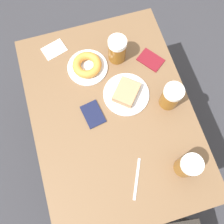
{
  "coord_description": "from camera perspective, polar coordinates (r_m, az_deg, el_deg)",
  "views": [
    {
      "loc": [
        0.11,
        0.36,
        1.87
      ],
      "look_at": [
        0.0,
        0.0,
        0.73
      ],
      "focal_mm": 40.0,
      "sensor_mm": 36.0,
      "label": 1
    }
  ],
  "objects": [
    {
      "name": "beer_mug_center",
      "position": [
        1.21,
        13.34,
        3.48
      ],
      "size": [
        0.09,
        0.09,
        0.15
      ],
      "color": "#8C5619",
      "rests_on": "table"
    },
    {
      "name": "beer_mug_left",
      "position": [
        1.14,
        16.95,
        -11.69
      ],
      "size": [
        0.09,
        0.09,
        0.15
      ],
      "color": "#8C5619",
      "rests_on": "table"
    },
    {
      "name": "table",
      "position": [
        1.28,
        0.0,
        -1.09
      ],
      "size": [
        0.78,
        1.08,
        0.71
      ],
      "color": "brown",
      "rests_on": "ground_plane"
    },
    {
      "name": "fork",
      "position": [
        1.17,
        5.68,
        -14.95
      ],
      "size": [
        0.09,
        0.17,
        0.0
      ],
      "rotation": [
        0.0,
        0.0,
        5.84
      ],
      "color": "silver",
      "rests_on": "table"
    },
    {
      "name": "passport_near_edge",
      "position": [
        1.22,
        -4.37,
        -0.5
      ],
      "size": [
        0.11,
        0.14,
        0.01
      ],
      "rotation": [
        0.0,
        0.0,
        3.31
      ],
      "color": "#141938",
      "rests_on": "table"
    },
    {
      "name": "ground_plane",
      "position": [
        1.91,
        0.0,
        -6.81
      ],
      "size": [
        8.0,
        8.0,
        0.0
      ],
      "primitive_type": "plane",
      "color": "#333338"
    },
    {
      "name": "plate_with_donut",
      "position": [
        1.31,
        -5.68,
        10.48
      ],
      "size": [
        0.21,
        0.21,
        0.05
      ],
      "color": "silver",
      "rests_on": "table"
    },
    {
      "name": "beer_mug_right",
      "position": [
        1.29,
        1.18,
        14.09
      ],
      "size": [
        0.09,
        0.09,
        0.15
      ],
      "color": "#8C5619",
      "rests_on": "table"
    },
    {
      "name": "plate_with_cake",
      "position": [
        1.24,
        3.3,
        4.3
      ],
      "size": [
        0.23,
        0.23,
        0.05
      ],
      "color": "silver",
      "rests_on": "table"
    },
    {
      "name": "passport_far_edge",
      "position": [
        1.35,
        8.84,
        11.68
      ],
      "size": [
        0.15,
        0.15,
        0.01
      ],
      "rotation": [
        0.0,
        0.0,
        3.78
      ],
      "color": "maroon",
      "rests_on": "table"
    },
    {
      "name": "napkin_folded",
      "position": [
        1.41,
        -13.09,
        13.72
      ],
      "size": [
        0.14,
        0.12,
        0.0
      ],
      "rotation": [
        0.0,
        0.0,
        0.3
      ],
      "color": "white",
      "rests_on": "table"
    }
  ]
}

